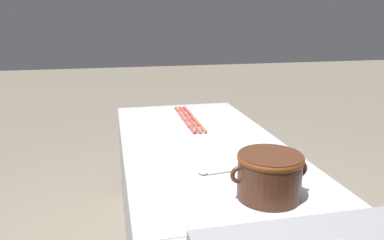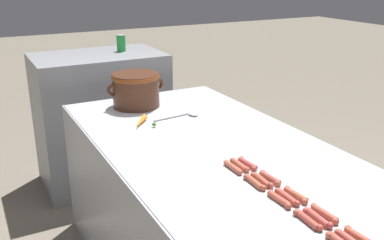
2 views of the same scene
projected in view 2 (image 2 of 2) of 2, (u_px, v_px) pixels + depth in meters
name	position (u px, v px, depth m)	size (l,w,h in m)	color
griddle_counter	(218.00, 226.00, 2.18)	(1.01, 2.08, 0.84)	#9EA0A5
back_cabinet	(102.00, 120.00, 3.42)	(0.95, 0.61, 1.03)	gray
hot_dog_1	(308.00, 220.00, 1.45)	(0.03, 0.13, 0.02)	#AB4538
hot_dog_2	(279.00, 199.00, 1.58)	(0.03, 0.13, 0.02)	#B04C3B
hot_dog_3	(254.00, 182.00, 1.71)	(0.03, 0.13, 0.02)	#AC543A
hot_dog_4	(233.00, 167.00, 1.83)	(0.03, 0.13, 0.02)	#AC533E
hot_dog_6	(317.00, 218.00, 1.46)	(0.03, 0.13, 0.02)	#B54841
hot_dog_7	(287.00, 197.00, 1.60)	(0.03, 0.13, 0.02)	#B74B3F
hot_dog_8	(262.00, 180.00, 1.72)	(0.03, 0.13, 0.02)	#B24E3C
hot_dog_9	(240.00, 165.00, 1.85)	(0.03, 0.13, 0.02)	#B6533F
hot_dog_10	(360.00, 238.00, 1.36)	(0.03, 0.13, 0.02)	#B24D38
hot_dog_11	(324.00, 214.00, 1.49)	(0.03, 0.13, 0.02)	#B04C3B
hot_dog_12	(296.00, 195.00, 1.61)	(0.03, 0.13, 0.02)	#AD5039
hot_dog_13	(270.00, 178.00, 1.74)	(0.03, 0.13, 0.02)	#AF4E41
hot_dog_14	(248.00, 164.00, 1.87)	(0.03, 0.13, 0.02)	#AC453F
bean_pot	(136.00, 88.00, 2.63)	(0.36, 0.29, 0.20)	#472616
serving_spoon	(186.00, 115.00, 2.48)	(0.27, 0.08, 0.02)	#B7B7BC
carrot	(141.00, 122.00, 2.35)	(0.13, 0.16, 0.03)	orange
soda_can	(121.00, 43.00, 3.34)	(0.07, 0.07, 0.13)	#1E8C38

